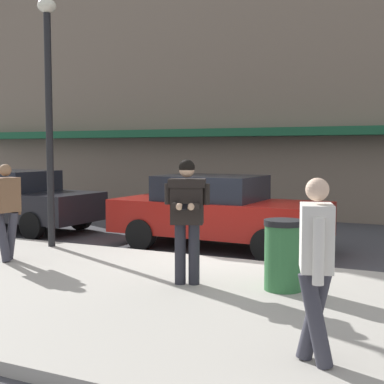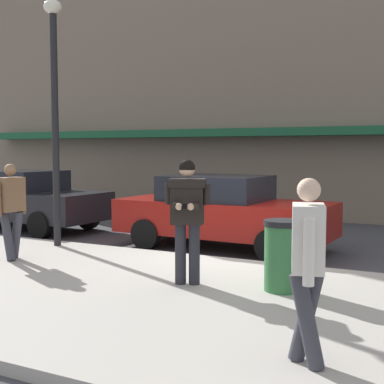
% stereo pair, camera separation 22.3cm
% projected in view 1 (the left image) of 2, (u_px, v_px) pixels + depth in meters
% --- Properties ---
extents(ground_plane, '(80.00, 80.00, 0.00)m').
position_uv_depth(ground_plane, '(229.00, 263.00, 9.83)').
color(ground_plane, '#3D3D42').
extents(sidewalk, '(32.00, 5.30, 0.14)m').
position_uv_depth(sidewalk, '(220.00, 307.00, 6.83)').
color(sidewalk, '#A8A399').
rests_on(sidewalk, ground).
extents(curb_paint_line, '(28.00, 0.12, 0.01)m').
position_uv_depth(curb_paint_line, '(283.00, 267.00, 9.45)').
color(curb_paint_line, silver).
rests_on(curb_paint_line, ground).
extents(storefront_facade, '(28.00, 4.70, 12.69)m').
position_uv_depth(storefront_facade, '(361.00, 12.00, 16.55)').
color(storefront_facade, '#756656').
rests_on(storefront_facade, ground).
extents(parked_sedan_near, '(4.58, 2.08, 1.54)m').
position_uv_depth(parked_sedan_near, '(15.00, 200.00, 13.83)').
color(parked_sedan_near, black).
rests_on(parked_sedan_near, ground).
extents(parked_sedan_mid, '(4.56, 2.05, 1.54)m').
position_uv_depth(parked_sedan_mid, '(217.00, 211.00, 11.24)').
color(parked_sedan_mid, maroon).
rests_on(parked_sedan_mid, ground).
extents(man_texting_on_phone, '(0.61, 0.65, 1.81)m').
position_uv_depth(man_texting_on_phone, '(187.00, 208.00, 7.64)').
color(man_texting_on_phone, '#23232B').
rests_on(man_texting_on_phone, sidewalk).
extents(pedestrian_in_light_coat, '(0.41, 0.58, 1.70)m').
position_uv_depth(pedestrian_in_light_coat, '(316.00, 259.00, 4.80)').
color(pedestrian_in_light_coat, '#33333D').
rests_on(pedestrian_in_light_coat, sidewalk).
extents(pedestrian_dark_coat, '(0.37, 0.60, 1.70)m').
position_uv_depth(pedestrian_dark_coat, '(6.00, 206.00, 9.30)').
color(pedestrian_dark_coat, '#33333D').
rests_on(pedestrian_dark_coat, sidewalk).
extents(street_lamp_post, '(0.36, 0.36, 4.88)m').
position_uv_depth(street_lamp_post, '(49.00, 96.00, 10.53)').
color(street_lamp_post, black).
rests_on(street_lamp_post, sidewalk).
extents(trash_bin, '(0.55, 0.55, 0.98)m').
position_uv_depth(trash_bin, '(283.00, 255.00, 7.39)').
color(trash_bin, '#2D6638').
rests_on(trash_bin, sidewalk).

